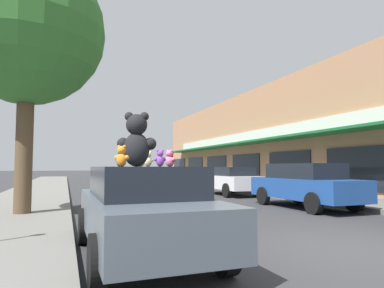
% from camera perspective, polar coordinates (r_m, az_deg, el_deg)
% --- Properties ---
extents(ground_plane, '(260.00, 260.00, 0.00)m').
position_cam_1_polar(ground_plane, '(7.00, 23.69, -15.80)').
color(ground_plane, '#333335').
extents(storefront_row, '(11.68, 41.82, 7.04)m').
position_cam_1_polar(storefront_row, '(26.52, 21.27, 0.85)').
color(storefront_row, tan).
rests_on(storefront_row, ground_plane).
extents(plush_art_car, '(1.93, 4.34, 1.49)m').
position_cam_1_polar(plush_art_car, '(5.84, -8.19, -10.56)').
color(plush_art_car, '#4C5660').
rests_on(plush_art_car, ground_plane).
extents(teddy_bear_giant, '(0.71, 0.50, 0.94)m').
position_cam_1_polar(teddy_bear_giant, '(5.93, -9.23, 0.63)').
color(teddy_bear_giant, black).
rests_on(teddy_bear_giant, plush_art_car).
extents(teddy_bear_teal, '(0.15, 0.18, 0.24)m').
position_cam_1_polar(teddy_bear_teal, '(5.76, -12.02, -2.54)').
color(teddy_bear_teal, teal).
rests_on(teddy_bear_teal, plush_art_car).
extents(teddy_bear_white, '(0.21, 0.19, 0.29)m').
position_cam_1_polar(teddy_bear_white, '(6.25, -11.50, -2.43)').
color(teddy_bear_white, white).
rests_on(teddy_bear_white, plush_art_car).
extents(teddy_bear_purple, '(0.18, 0.12, 0.25)m').
position_cam_1_polar(teddy_bear_purple, '(4.87, -5.34, -2.38)').
color(teddy_bear_purple, purple).
rests_on(teddy_bear_purple, plush_art_car).
extents(teddy_bear_green, '(0.19, 0.25, 0.34)m').
position_cam_1_polar(teddy_bear_green, '(6.21, -8.90, -2.25)').
color(teddy_bear_green, green).
rests_on(teddy_bear_green, plush_art_car).
extents(teddy_bear_yellow, '(0.27, 0.17, 0.36)m').
position_cam_1_polar(teddy_bear_yellow, '(6.56, -8.58, -2.22)').
color(teddy_bear_yellow, yellow).
rests_on(teddy_bear_yellow, plush_art_car).
extents(teddy_bear_pink, '(0.16, 0.18, 0.25)m').
position_cam_1_polar(teddy_bear_pink, '(5.07, -3.79, -2.41)').
color(teddy_bear_pink, pink).
rests_on(teddy_bear_pink, plush_art_car).
extents(teddy_bear_orange, '(0.23, 0.20, 0.31)m').
position_cam_1_polar(teddy_bear_orange, '(5.03, -11.67, -2.01)').
color(teddy_bear_orange, orange).
rests_on(teddy_bear_orange, plush_art_car).
extents(teddy_bear_cream, '(0.23, 0.14, 0.31)m').
position_cam_1_polar(teddy_bear_cream, '(6.88, -7.32, -2.52)').
color(teddy_bear_cream, beige).
rests_on(teddy_bear_cream, plush_art_car).
extents(teddy_bear_red, '(0.20, 0.12, 0.28)m').
position_cam_1_polar(teddy_bear_red, '(6.45, -3.60, -2.60)').
color(teddy_bear_red, red).
rests_on(teddy_bear_red, plush_art_car).
extents(parked_car_far_center, '(1.86, 4.69, 1.61)m').
position_cam_1_polar(parked_car_far_center, '(13.11, 18.23, -6.38)').
color(parked_car_far_center, '#1E4793').
rests_on(parked_car_far_center, ground_plane).
extents(parked_car_far_right, '(1.84, 4.29, 1.47)m').
position_cam_1_polar(parked_car_far_right, '(18.22, 6.29, -5.89)').
color(parked_car_far_right, silver).
rests_on(parked_car_far_right, ground_plane).
extents(street_tree, '(4.47, 4.47, 7.64)m').
position_cam_1_polar(street_tree, '(11.75, -25.67, 16.68)').
color(street_tree, brown).
rests_on(street_tree, sidewalk_near).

